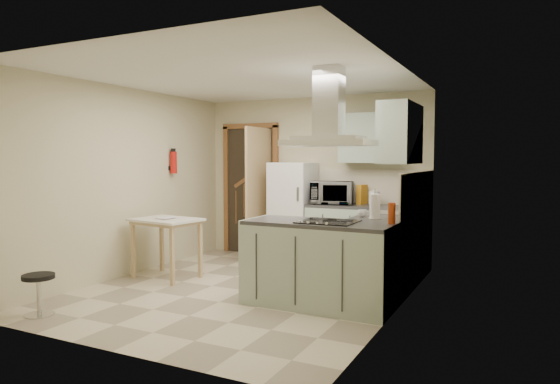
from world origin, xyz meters
The scene contains 28 objects.
floor centered at (0.00, 0.00, 0.00)m, with size 4.20×4.20×0.00m, color beige.
ceiling centered at (0.00, 0.00, 2.50)m, with size 4.20×4.20×0.00m, color silver.
back_wall centered at (0.00, 2.10, 1.25)m, with size 3.60×3.60×0.00m, color beige.
left_wall centered at (-1.80, 0.00, 1.25)m, with size 4.20×4.20×0.00m, color beige.
right_wall centered at (1.80, 0.00, 1.25)m, with size 4.20×4.20×0.00m, color beige.
doorway centered at (-1.10, 2.07, 1.05)m, with size 1.10×0.12×2.10m, color brown.
fridge centered at (-0.20, 1.80, 0.75)m, with size 0.60×0.60×1.50m, color white.
counter_back centered at (0.66, 1.80, 0.45)m, with size 1.08×0.60×0.90m, color #9EB2A0.
counter_right centered at (1.50, 1.12, 0.45)m, with size 0.60×1.95×0.90m, color #9EB2A0.
splashback centered at (0.96, 2.09, 1.15)m, with size 1.68×0.02×0.50m, color beige.
wall_cabinet_back centered at (0.95, 1.93, 1.85)m, with size 0.85×0.35×0.70m, color #9EB2A0.
wall_cabinet_right centered at (1.62, 0.85, 1.85)m, with size 0.35×0.90×0.70m, color #9EB2A0.
peninsula centered at (1.02, -0.18, 0.45)m, with size 1.55×0.65×0.90m, color #9EB2A0.
hob centered at (1.12, -0.18, 0.91)m, with size 0.58×0.50×0.01m, color black.
extractor_hood centered at (1.12, -0.18, 1.72)m, with size 0.90×0.55×0.10m, color silver.
sink centered at (1.50, 0.95, 0.91)m, with size 0.45×0.40×0.01m, color silver.
fire_extinguisher centered at (-1.74, 0.90, 1.50)m, with size 0.10×0.10×0.32m, color #B2140F.
drop_leaf_table centered at (-1.23, 0.09, 0.39)m, with size 0.83×0.62×0.78m, color #D7C084.
bentwood_chair centered at (-0.93, 1.85, 0.42)m, with size 0.38×0.38×0.85m, color #4C2919.
stool centered at (-1.35, -1.72, 0.21)m, with size 0.31×0.31×0.42m, color black.
microwave centered at (0.43, 1.78, 1.06)m, with size 0.59×0.40×0.33m, color black.
kettle centered at (1.05, 1.81, 1.01)m, with size 0.15×0.15×0.22m, color silver.
cereal_box centered at (0.83, 1.94, 1.04)m, with size 0.08×0.19×0.28m, color #C67F17.
soap_bottle centered at (1.60, 1.44, 0.99)m, with size 0.08×0.09×0.19m, color #AAAAB6.
paper_towel centered at (1.48, 0.30, 1.04)m, with size 0.11×0.11×0.28m, color white.
cup centered at (1.31, 0.42, 0.94)m, with size 0.10×0.10×0.08m, color silver.
red_bottle centered at (1.75, -0.02, 1.01)m, with size 0.07×0.07×0.21m, color #B53A0F.
book centered at (-1.31, 0.09, 0.83)m, with size 0.18×0.24×0.11m, color maroon.
Camera 1 is at (2.98, -5.01, 1.56)m, focal length 32.00 mm.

